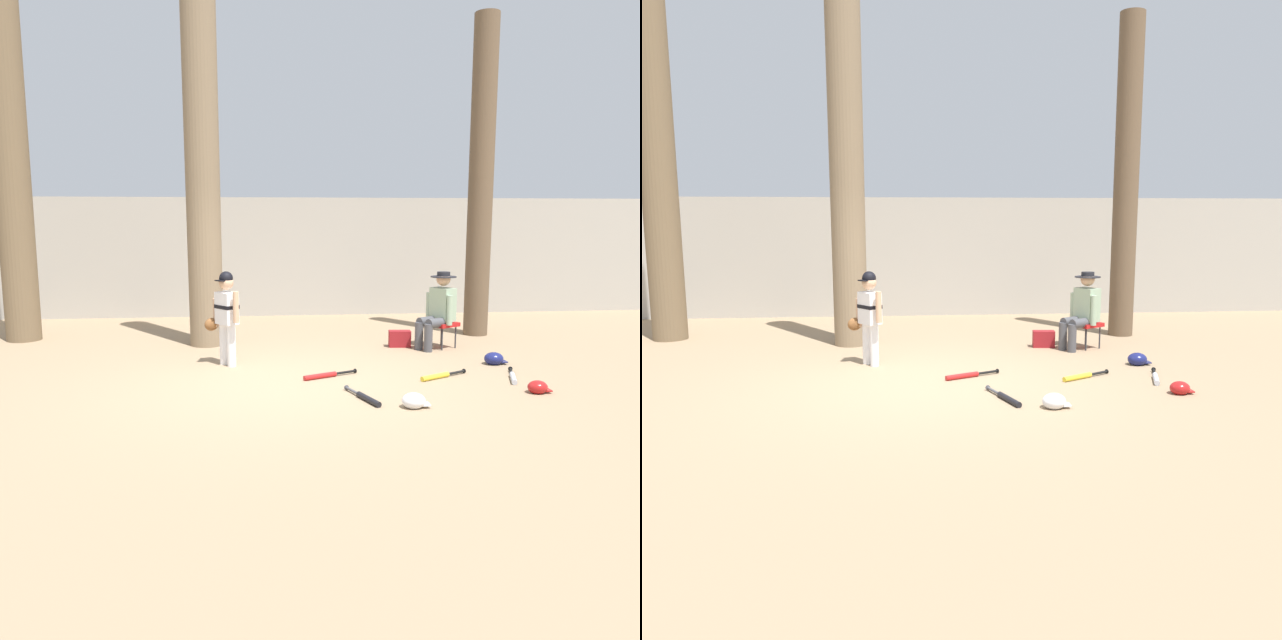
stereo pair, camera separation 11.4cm
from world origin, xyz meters
The scene contains 16 objects.
ground_plane centered at (0.00, 0.00, 0.00)m, with size 60.00×60.00×0.00m, color #937A5B.
concrete_back_wall centered at (0.00, 5.83, 1.23)m, with size 18.00×0.36×2.46m, color #ADA89E.
tree_near_player centered at (-1.13, 2.64, 2.88)m, with size 0.75×0.75×6.50m.
tree_behind_spectator centered at (3.51, 3.08, 2.36)m, with size 0.70×0.70×5.46m.
young_ballplayer centered at (-0.75, 1.15, 0.74)m, with size 0.53×0.49×1.31m.
folding_stool centered at (2.57, 2.01, 0.36)m, with size 0.55×0.55×0.41m.
seated_spectator centered at (2.49, 1.96, 0.64)m, with size 0.66×0.57×1.20m.
handbag_beside_stool centered at (1.93, 2.15, 0.13)m, with size 0.34×0.18×0.26m, color maroon.
tree_far_left centered at (-4.21, 3.37, 3.01)m, with size 0.88×0.88×6.93m.
bat_black_composite centered at (0.86, -0.77, 0.03)m, with size 0.31×0.76×0.07m.
bat_aluminum_silver centered at (2.88, -0.04, 0.03)m, with size 0.30×0.73×0.07m.
bat_yellow_trainer centered at (1.96, 0.11, 0.03)m, with size 0.70×0.42×0.07m.
bat_red_barrel centered at (0.51, 0.29, 0.03)m, with size 0.73×0.39×0.07m.
batting_helmet_white centered at (1.33, -1.08, 0.08)m, with size 0.30×0.23×0.17m.
batting_helmet_red centered at (2.91, -0.67, 0.07)m, with size 0.28×0.21×0.16m.
batting_helmet_navy centered at (2.96, 0.81, 0.08)m, with size 0.32×0.24×0.18m.
Camera 1 is at (-0.36, -7.41, 1.99)m, focal length 35.07 mm.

